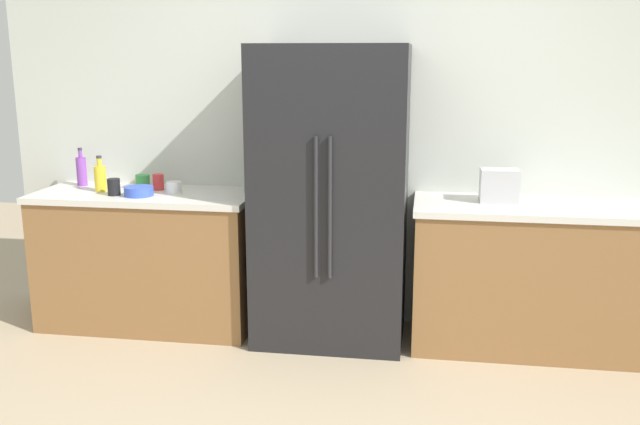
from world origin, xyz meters
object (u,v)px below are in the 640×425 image
object	(u,v)px
cup_d	(114,187)
cup_c	(158,182)
toaster	(499,186)
refrigerator	(331,197)
cup_a	(174,187)
bowl_a	(139,191)
bottle_b	(100,178)
bottle_a	(82,171)
cup_b	(143,181)

from	to	relation	value
cup_d	cup_c	bearing A→B (deg)	45.78
toaster	cup_c	size ratio (longest dim) A/B	2.18
refrigerator	toaster	xyz separation A→B (m)	(1.01, 0.09, 0.08)
toaster	cup_a	distance (m)	2.04
refrigerator	bowl_a	xyz separation A→B (m)	(-1.21, -0.08, 0.01)
bottle_b	cup_c	bearing A→B (deg)	16.97
toaster	cup_d	distance (m)	2.40
toaster	bottle_b	xyz separation A→B (m)	(-2.53, -0.06, -0.01)
bottle_a	cup_c	distance (m)	0.57
toaster	cup_b	bearing A→B (deg)	178.02
refrigerator	bowl_a	bearing A→B (deg)	-176.34
toaster	cup_c	distance (m)	2.18
toaster	bottle_b	world-z (taller)	bottle_b
cup_b	cup_c	xyz separation A→B (m)	(0.12, -0.04, 0.01)
cup_d	bowl_a	distance (m)	0.16
bottle_b	cup_b	bearing A→B (deg)	32.07
refrigerator	cup_d	bearing A→B (deg)	-176.42
cup_c	bowl_a	xyz separation A→B (m)	(-0.05, -0.21, -0.02)
toaster	cup_c	bearing A→B (deg)	178.83
refrigerator	cup_d	distance (m)	1.38
cup_d	refrigerator	bearing A→B (deg)	3.58
cup_d	toaster	bearing A→B (deg)	4.10
toaster	cup_b	xyz separation A→B (m)	(-2.30, 0.08, -0.05)
refrigerator	cup_b	xyz separation A→B (m)	(-1.29, 0.17, 0.03)
toaster	cup_d	world-z (taller)	toaster
bottle_a	bottle_b	bearing A→B (deg)	-37.91
refrigerator	bottle_a	distance (m)	1.75
cup_b	bottle_a	bearing A→B (deg)	176.59
bottle_a	cup_c	xyz separation A→B (m)	(0.57, -0.06, -0.05)
bottle_b	bowl_a	distance (m)	0.33
bottle_b	cup_b	size ratio (longest dim) A/B	2.55
cup_c	bottle_a	bearing A→B (deg)	173.78
refrigerator	cup_c	distance (m)	1.17
refrigerator	cup_c	size ratio (longest dim) A/B	17.56
refrigerator	toaster	world-z (taller)	refrigerator
cup_a	cup_b	distance (m)	0.29
bottle_a	cup_c	bearing A→B (deg)	-6.22
cup_a	cup_c	distance (m)	0.16
bottle_a	cup_b	size ratio (longest dim) A/B	2.81
cup_a	cup_b	size ratio (longest dim) A/B	1.04
bottle_b	cup_c	distance (m)	0.37
toaster	refrigerator	bearing A→B (deg)	-175.20
bottle_a	cup_d	bearing A→B (deg)	-37.71
bottle_b	cup_c	size ratio (longest dim) A/B	2.24
bottle_a	bowl_a	world-z (taller)	bottle_a
cup_b	bowl_a	xyz separation A→B (m)	(0.08, -0.24, -0.02)
cup_c	cup_d	distance (m)	0.30
cup_a	cup_b	xyz separation A→B (m)	(-0.26, 0.12, 0.01)
refrigerator	cup_a	xyz separation A→B (m)	(-1.03, 0.05, 0.02)
toaster	cup_a	size ratio (longest dim) A/B	2.37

